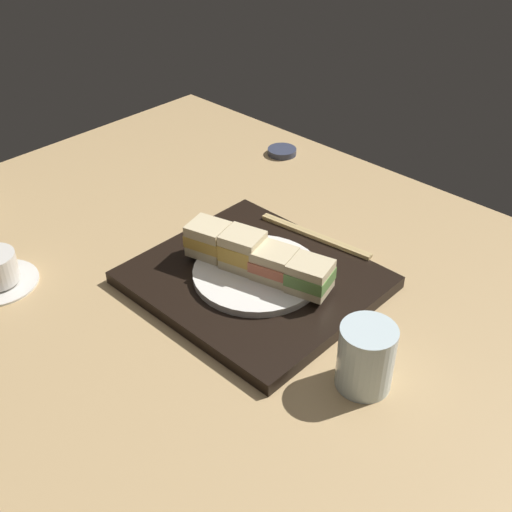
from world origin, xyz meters
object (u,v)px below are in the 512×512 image
sandwich_inner_far (241,249)px  drinking_glass (366,357)px  sandwich_plate (257,273)px  sandwich_farmost (209,239)px  sandwich_nearmost (310,276)px  small_sauce_dish (282,151)px  chopsticks_pair (315,236)px  sandwich_inner_near (274,264)px

sandwich_inner_far → drinking_glass: drinking_glass is taller
sandwich_plate → drinking_glass: drinking_glass is taller
sandwich_farmost → drinking_glass: drinking_glass is taller
sandwich_nearmost → small_sauce_dish: bearing=-43.9°
chopsticks_pair → sandwich_nearmost: bearing=126.0°
chopsticks_pair → small_sauce_dish: chopsticks_pair is taller
sandwich_inner_near → chopsticks_pair: (3.57, -14.80, -3.42)cm
sandwich_nearmost → chopsticks_pair: (9.79, -13.48, -3.41)cm
sandwich_farmost → drinking_glass: bearing=174.0°
sandwich_inner_far → sandwich_farmost: size_ratio=0.97×
sandwich_farmost → small_sauce_dish: size_ratio=1.18×
drinking_glass → chopsticks_pair: bearing=-39.2°
sandwich_farmost → chopsticks_pair: 19.93cm
sandwich_nearmost → sandwich_inner_near: same height
sandwich_plate → drinking_glass: bearing=167.4°
sandwich_farmost → drinking_glass: size_ratio=0.79×
sandwich_inner_far → sandwich_plate: bearing=-168.0°
sandwich_plate → sandwich_inner_far: (3.11, 0.66, 3.71)cm
sandwich_inner_near → sandwich_inner_far: bearing=12.0°
drinking_glass → small_sauce_dish: 71.42cm
sandwich_nearmost → small_sauce_dish: size_ratio=1.17×
sandwich_nearmost → small_sauce_dish: (39.02, -37.60, -5.23)cm
sandwich_plate → sandwich_nearmost: sandwich_nearmost is taller
drinking_glass → sandwich_inner_near: bearing=-15.8°
sandwich_inner_far → chopsticks_pair: 16.82cm
sandwich_inner_near → drinking_glass: bearing=164.2°
sandwich_inner_near → chopsticks_pair: bearing=-76.4°
sandwich_nearmost → sandwich_inner_far: size_ratio=1.02×
sandwich_farmost → small_sauce_dish: 46.61cm
chopsticks_pair → small_sauce_dish: size_ratio=3.41×
sandwich_nearmost → drinking_glass: (-16.07, 7.65, -1.01)cm
sandwich_inner_far → sandwich_inner_near: bearing=-168.0°
sandwich_nearmost → sandwich_inner_near: size_ratio=0.98×
sandwich_inner_near → sandwich_inner_far: size_ratio=1.04×
sandwich_plate → sandwich_farmost: 10.14cm
sandwich_plate → chopsticks_pair: size_ratio=0.94×
small_sauce_dish → sandwich_farmost: bearing=116.1°
sandwich_plate → sandwich_farmost: (9.34, 1.99, 3.42)cm
sandwich_inner_near → small_sauce_dish: size_ratio=1.19×
sandwich_inner_near → small_sauce_dish: (32.80, -38.92, -5.24)cm
sandwich_inner_near → chopsticks_pair: sandwich_inner_near is taller
sandwich_plate → small_sauce_dish: (29.68, -39.58, -2.08)cm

